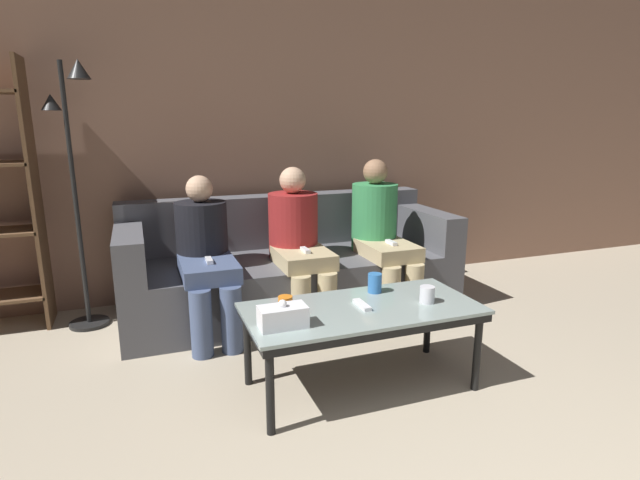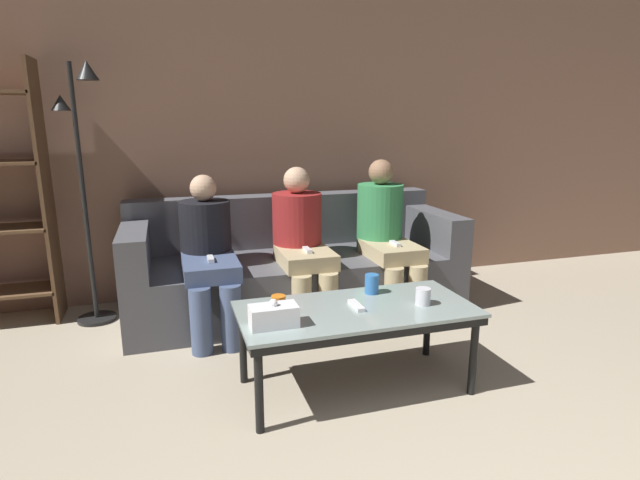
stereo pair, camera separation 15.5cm
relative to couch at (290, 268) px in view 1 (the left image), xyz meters
The scene contains 12 objects.
wall_back 1.13m from the couch, 90.00° to the left, with size 12.00×0.06×2.60m.
couch is the anchor object (origin of this frame).
coffee_table 1.26m from the couch, 89.70° to the right, with size 1.20×0.57×0.45m.
cup_near_left 1.29m from the couch, 107.67° to the right, with size 0.07×0.07×0.09m.
cup_near_right 1.38m from the couch, 75.18° to the right, with size 0.08×0.08×0.09m.
cup_far_center 1.11m from the couch, 81.28° to the right, with size 0.08×0.08×0.11m.
tissue_box 1.45m from the couch, 108.00° to the right, with size 0.22×0.12×0.13m.
game_remote 1.27m from the couch, 89.70° to the right, with size 0.04×0.15×0.02m.
standing_lamp 1.59m from the couch, behind, with size 0.31×0.26×1.75m.
seated_person_left_end 0.73m from the couch, 159.66° to the right, with size 0.34×0.73×1.03m.
seated_person_mid_left 0.34m from the couch, 90.00° to the right, with size 0.35×0.68×1.06m.
seated_person_mid_right 0.73m from the couch, 18.65° to the right, with size 0.34×0.70×1.10m.
Camera 1 is at (-1.02, -0.24, 1.37)m, focal length 28.00 mm.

